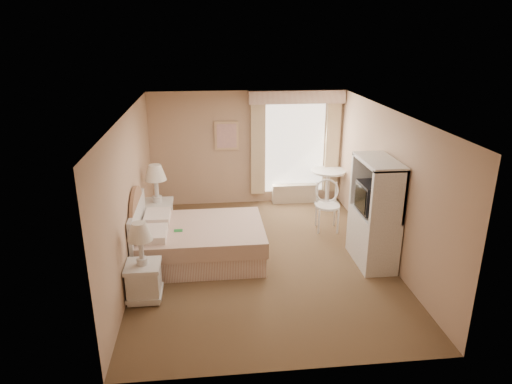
{
  "coord_description": "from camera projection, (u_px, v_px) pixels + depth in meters",
  "views": [
    {
      "loc": [
        -0.86,
        -6.93,
        3.69
      ],
      "look_at": [
        -0.07,
        0.3,
        1.1
      ],
      "focal_mm": 32.0,
      "sensor_mm": 36.0,
      "label": 1
    }
  ],
  "objects": [
    {
      "name": "nightstand_near",
      "position": [
        143.0,
        272.0,
        6.49
      ],
      "size": [
        0.49,
        0.49,
        1.19
      ],
      "color": "white",
      "rests_on": "room"
    },
    {
      "name": "armoire",
      "position": [
        374.0,
        221.0,
        7.48
      ],
      "size": [
        0.54,
        1.07,
        1.79
      ],
      "color": "white",
      "rests_on": "room"
    },
    {
      "name": "room",
      "position": [
        263.0,
        190.0,
        7.4
      ],
      "size": [
        4.21,
        5.51,
        2.51
      ],
      "color": "brown",
      "rests_on": "ground"
    },
    {
      "name": "nightstand_far",
      "position": [
        158.0,
        209.0,
        8.62
      ],
      "size": [
        0.56,
        0.56,
        1.35
      ],
      "color": "white",
      "rests_on": "room"
    },
    {
      "name": "bed",
      "position": [
        196.0,
        241.0,
        7.68
      ],
      "size": [
        2.1,
        1.6,
        1.42
      ],
      "color": "tan",
      "rests_on": "room"
    },
    {
      "name": "cafe_chair",
      "position": [
        327.0,
        201.0,
        8.83
      ],
      "size": [
        0.51,
        0.51,
        0.98
      ],
      "rotation": [
        0.0,
        0.0,
        -0.09
      ],
      "color": "silver",
      "rests_on": "room"
    },
    {
      "name": "framed_art",
      "position": [
        227.0,
        136.0,
        9.8
      ],
      "size": [
        0.52,
        0.04,
        0.62
      ],
      "color": "#D8B185",
      "rests_on": "room"
    },
    {
      "name": "round_table",
      "position": [
        328.0,
        182.0,
        10.07
      ],
      "size": [
        0.76,
        0.76,
        0.8
      ],
      "color": "silver",
      "rests_on": "room"
    },
    {
      "name": "window",
      "position": [
        295.0,
        144.0,
        9.96
      ],
      "size": [
        2.05,
        0.22,
        2.51
      ],
      "color": "white",
      "rests_on": "room"
    }
  ]
}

